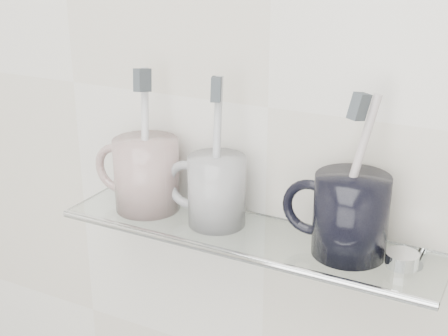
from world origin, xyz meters
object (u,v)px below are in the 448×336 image
Objects in this scene: shelf_glass at (246,235)px; mug_right at (351,216)px; mug_left at (147,174)px; mug_center at (217,191)px.

shelf_glass is 0.14m from mug_right.
mug_center is at bearing 22.08° from mug_left.
mug_left and mug_right have the same top height.
mug_left is at bearing 155.22° from mug_center.
mug_left reaches higher than mug_center.
shelf_glass is 0.16m from mug_left.
mug_right is at bearing 2.14° from shelf_glass.
mug_center reaches higher than shelf_glass.
shelf_glass is 5.00× the size of mug_left.
shelf_glass is 5.05× the size of mug_right.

